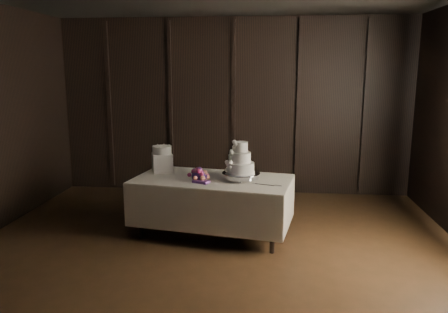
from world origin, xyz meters
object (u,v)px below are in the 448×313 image
(box_pedestal, at_px, (162,163))
(bouquet, at_px, (199,175))
(display_table, at_px, (213,204))
(cake_stand, at_px, (241,176))
(wedding_cake, at_px, (239,161))
(small_cake, at_px, (162,150))

(box_pedestal, bearing_deg, bouquet, -36.97)
(display_table, bearing_deg, box_pedestal, 166.79)
(cake_stand, xyz_separation_m, box_pedestal, (-1.10, 0.34, 0.08))
(wedding_cake, distance_m, small_cake, 1.13)
(bouquet, bearing_deg, cake_stand, 9.87)
(bouquet, distance_m, small_cake, 0.75)
(bouquet, height_order, box_pedestal, box_pedestal)
(cake_stand, xyz_separation_m, bouquet, (-0.53, -0.09, 0.03))
(box_pedestal, bearing_deg, display_table, -23.00)
(display_table, bearing_deg, bouquet, -133.80)
(box_pedestal, bearing_deg, wedding_cake, -18.22)
(bouquet, bearing_deg, wedding_cake, 8.58)
(cake_stand, bearing_deg, small_cake, 163.02)
(cake_stand, xyz_separation_m, wedding_cake, (-0.03, -0.02, 0.20))
(cake_stand, relative_size, small_cake, 1.87)
(display_table, xyz_separation_m, cake_stand, (0.37, -0.03, 0.39))
(cake_stand, bearing_deg, box_pedestal, 163.02)
(display_table, relative_size, wedding_cake, 5.38)
(display_table, xyz_separation_m, wedding_cake, (0.34, -0.04, 0.59))
(display_table, relative_size, bouquet, 5.16)
(small_cake, bearing_deg, bouquet, -36.97)
(box_pedestal, bearing_deg, small_cake, 0.00)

